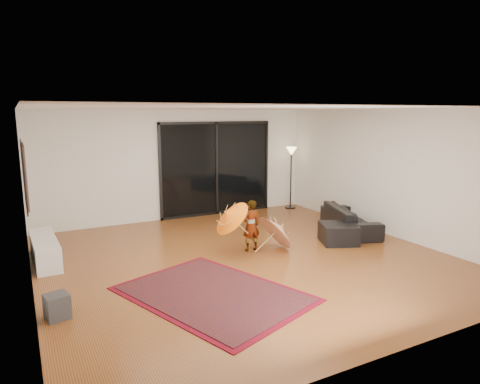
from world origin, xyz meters
TOP-DOWN VIEW (x-y plane):
  - floor at (0.00, 0.00)m, footprint 7.00×7.00m
  - ceiling at (0.00, 0.00)m, footprint 7.00×7.00m
  - wall_back at (0.00, 3.50)m, footprint 7.00×0.00m
  - wall_front at (0.00, -3.50)m, footprint 7.00×0.00m
  - wall_left at (-3.50, 0.00)m, footprint 0.00×7.00m
  - wall_right at (3.50, 0.00)m, footprint 0.00×7.00m
  - sliding_door at (1.00, 3.47)m, footprint 3.06×0.07m
  - painting at (-3.46, 1.00)m, footprint 0.04×1.28m
  - media_console at (-3.25, 1.53)m, footprint 0.45×1.60m
  - speaker at (-3.25, -0.88)m, footprint 0.34×0.34m
  - persian_rug at (-1.16, -1.15)m, footprint 2.70×3.16m
  - sofa at (2.95, 0.55)m, footprint 1.37×2.06m
  - ottoman at (2.14, -0.02)m, footprint 0.91×0.91m
  - floor_lamp at (3.10, 3.13)m, footprint 0.29×0.29m
  - child at (0.31, 0.37)m, footprint 0.37×0.24m
  - parasol_orange at (-0.24, 0.32)m, footprint 0.65×0.75m
  - parasol_white at (0.91, 0.22)m, footprint 0.63×0.81m

SIDE VIEW (x-z plane):
  - floor at x=0.00m, z-range 0.00..0.00m
  - persian_rug at x=-1.16m, z-range 0.00..0.02m
  - speaker at x=-3.25m, z-range 0.00..0.32m
  - ottoman at x=2.14m, z-range 0.00..0.40m
  - media_console at x=-3.25m, z-range 0.00..0.44m
  - sofa at x=2.95m, z-range 0.00..0.56m
  - child at x=0.31m, z-range 0.00..1.00m
  - parasol_white at x=0.91m, z-range 0.04..0.97m
  - parasol_orange at x=-0.24m, z-range 0.31..1.16m
  - sliding_door at x=1.00m, z-range 0.00..2.40m
  - floor_lamp at x=3.10m, z-range 0.49..2.19m
  - wall_back at x=0.00m, z-range -2.15..4.85m
  - wall_front at x=0.00m, z-range -2.15..4.85m
  - wall_left at x=-3.50m, z-range -2.15..4.85m
  - wall_right at x=3.50m, z-range -2.15..4.85m
  - painting at x=-3.46m, z-range 1.11..2.19m
  - ceiling at x=0.00m, z-range 2.70..2.70m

